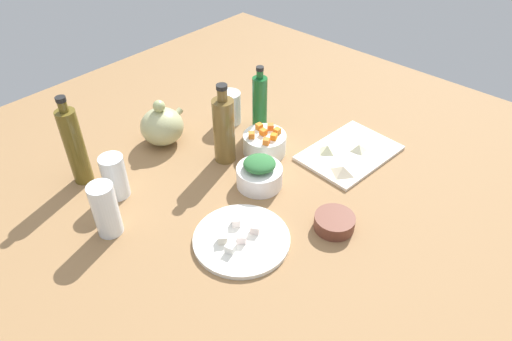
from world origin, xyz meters
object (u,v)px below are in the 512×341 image
Objects in this scene: bowl_carrots at (265,144)px; drinking_glass_2 at (115,177)px; bottle_2 at (224,129)px; bowl_greens at (259,176)px; bowl_small_side at (334,222)px; cutting_board at (349,153)px; bottle_1 at (260,102)px; drinking_glass_0 at (105,210)px; drinking_glass_1 at (230,108)px; bottle_0 at (75,146)px; plate_tofu at (242,239)px; teapot at (162,126)px.

drinking_glass_2 is at bearing 157.84° from bowl_carrots.
bowl_greens is at bearing -97.49° from bottle_2.
drinking_glass_2 is (-29.12, 51.03, 4.42)cm from bowl_small_side.
cutting_board is at bearing -20.63° from bowl_greens.
bottle_1 is at bearing 103.57° from cutting_board.
drinking_glass_0 is 1.36× the size of drinking_glass_1.
bottle_0 is 2.14× the size of drinking_glass_2.
bowl_greens is (18.87, 11.03, 2.30)cm from plate_tofu.
bottle_1 is at bearing -7.37° from drinking_glass_2.
bottle_2 reaches higher than drinking_glass_0.
bottle_2 is at bearing -18.37° from drinking_glass_2.
bowl_carrots is 15.24cm from bottle_1.
bottle_1 reaches higher than bowl_greens.
bottle_2 is (33.89, -22.83, -1.20)cm from bottle_0.
drinking_glass_1 is (17.63, 28.93, 2.52)cm from bowl_greens.
bowl_carrots is 0.52× the size of bottle_2.
bowl_carrots is at bearing -104.71° from drinking_glass_1.
teapot is 27.89cm from bottle_0.
bowl_greens is 36.64cm from teapot.
cutting_board is 1.22× the size of plate_tofu.
drinking_glass_0 is (-6.52, -22.79, -4.48)cm from bottle_0.
plate_tofu is at bearing -128.15° from bottle_2.
bottle_2 is at bearing 87.34° from bowl_small_side.
drinking_glass_0 is at bearing 158.48° from cutting_board.
bottle_0 is at bearing 146.03° from bottle_2.
drinking_glass_0 is (-19.49, 26.67, 6.74)cm from plate_tofu.
drinking_glass_2 is (-50.67, 6.55, -3.21)cm from bottle_1.
drinking_glass_0 is at bearing 126.16° from plate_tofu.
bottle_1 reaches higher than bowl_small_side.
bowl_carrots is 20.68cm from drinking_glass_1.
bowl_greens is at bearing -138.29° from bottle_1.
bottle_1 is (40.57, 30.37, 8.86)cm from plate_tofu.
cutting_board is 1.99× the size of drinking_glass_0.
drinking_glass_2 is (2.87, -12.53, -5.57)cm from bottle_0.
drinking_glass_2 reaches higher than bowl_carrots.
teapot is (14.20, 47.25, 5.33)cm from plate_tofu.
bottle_2 reaches higher than drinking_glass_2.
drinking_glass_2 is at bearing 172.63° from bottle_1.
bowl_carrots is at bearing -7.40° from drinking_glass_0.
bowl_greens is 25.16cm from bowl_small_side.
bowl_carrots is 14.35cm from bottle_2.
teapot is 31.51cm from bottle_1.
bottle_0 reaches higher than bowl_small_side.
bottle_2 is at bearing -169.20° from bottle_1.
bottle_1 is at bearing -32.61° from teapot.
bowl_carrots is at bearing 32.68° from plate_tofu.
drinking_glass_1 is (22.30, -7.29, -0.51)cm from teapot.
bottle_1 reaches higher than drinking_glass_2.
bottle_1 reaches higher than cutting_board.
plate_tofu is 37.25cm from bowl_carrots.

